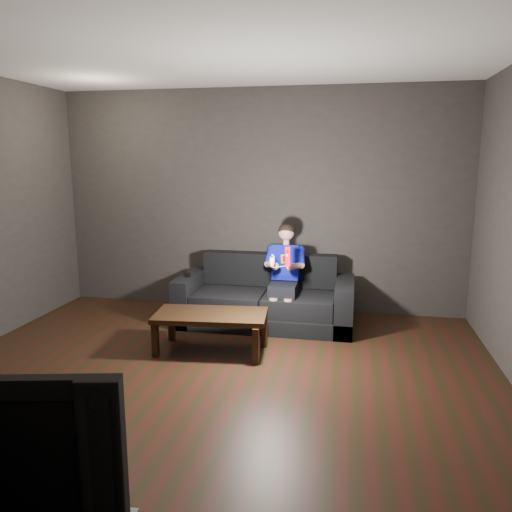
# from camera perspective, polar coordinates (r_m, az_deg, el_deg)

# --- Properties ---
(floor) EXTENTS (5.00, 5.00, 0.00)m
(floor) POSITION_cam_1_polar(r_m,az_deg,el_deg) (4.15, -6.39, -15.68)
(floor) COLOR black
(floor) RESTS_ON ground
(back_wall) EXTENTS (5.00, 0.04, 2.70)m
(back_wall) POSITION_cam_1_polar(r_m,az_deg,el_deg) (6.15, 0.33, 6.30)
(back_wall) COLOR #342F2D
(back_wall) RESTS_ON ground
(ceiling) EXTENTS (5.00, 5.00, 0.02)m
(ceiling) POSITION_cam_1_polar(r_m,az_deg,el_deg) (3.80, -7.34, 23.73)
(ceiling) COLOR white
(ceiling) RESTS_ON back_wall
(sofa) EXTENTS (1.98, 0.85, 0.76)m
(sofa) POSITION_cam_1_polar(r_m,az_deg,el_deg) (5.72, 1.07, -5.29)
(sofa) COLOR black
(sofa) RESTS_ON floor
(child) EXTENTS (0.44, 0.54, 1.09)m
(child) POSITION_cam_1_polar(r_m,az_deg,el_deg) (5.54, 3.30, -1.37)
(child) COLOR black
(child) RESTS_ON sofa
(wii_remote_red) EXTENTS (0.07, 0.08, 0.20)m
(wii_remote_red) POSITION_cam_1_polar(r_m,az_deg,el_deg) (5.08, 3.61, -0.07)
(wii_remote_red) COLOR #ED0018
(wii_remote_red) RESTS_ON child
(nunchuk_white) EXTENTS (0.06, 0.09, 0.14)m
(nunchuk_white) POSITION_cam_1_polar(r_m,az_deg,el_deg) (5.11, 1.86, -0.53)
(nunchuk_white) COLOR silver
(nunchuk_white) RESTS_ON child
(wii_remote_black) EXTENTS (0.09, 0.17, 0.03)m
(wii_remote_black) POSITION_cam_1_polar(r_m,az_deg,el_deg) (5.79, -7.74, -2.07)
(wii_remote_black) COLOR black
(wii_remote_black) RESTS_ON sofa
(coffee_table) EXTENTS (1.12, 0.64, 0.39)m
(coffee_table) POSITION_cam_1_polar(r_m,az_deg,el_deg) (4.89, -5.18, -7.10)
(coffee_table) COLOR black
(coffee_table) RESTS_ON floor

